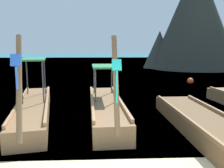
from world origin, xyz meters
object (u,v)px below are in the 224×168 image
object	(u,v)px
longtail_boat_blue_ribbon	(34,107)
mooring_buoy_near	(190,81)
longtail_boat_turquoise_ribbon	(106,107)
karst_rock	(193,17)
longtail_boat_green_ribbon	(203,124)

from	to	relation	value
longtail_boat_blue_ribbon	mooring_buoy_near	xyz separation A→B (m)	(8.50, 7.39, -0.12)
longtail_boat_blue_ribbon	mooring_buoy_near	world-z (taller)	longtail_boat_blue_ribbon
longtail_boat_turquoise_ribbon	karst_rock	distance (m)	23.44
karst_rock	mooring_buoy_near	xyz separation A→B (m)	(-4.81, -12.51, -5.89)
longtail_boat_turquoise_ribbon	longtail_boat_green_ribbon	bearing A→B (deg)	-31.55
karst_rock	mooring_buoy_near	distance (m)	14.64
longtail_boat_blue_ribbon	karst_rock	size ratio (longest dim) A/B	0.54
longtail_boat_blue_ribbon	mooring_buoy_near	bearing A→B (deg)	41.00
mooring_buoy_near	longtail_boat_green_ribbon	bearing A→B (deg)	-108.68
longtail_boat_turquoise_ribbon	mooring_buoy_near	size ratio (longest dim) A/B	14.68
longtail_boat_blue_ribbon	longtail_boat_green_ribbon	distance (m)	5.69
mooring_buoy_near	longtail_boat_blue_ribbon	bearing A→B (deg)	-139.00
longtail_boat_turquoise_ribbon	karst_rock	world-z (taller)	karst_rock
longtail_boat_blue_ribbon	longtail_boat_green_ribbon	bearing A→B (deg)	-18.93
longtail_boat_turquoise_ribbon	karst_rock	xyz separation A→B (m)	(10.74, 20.02, 5.75)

